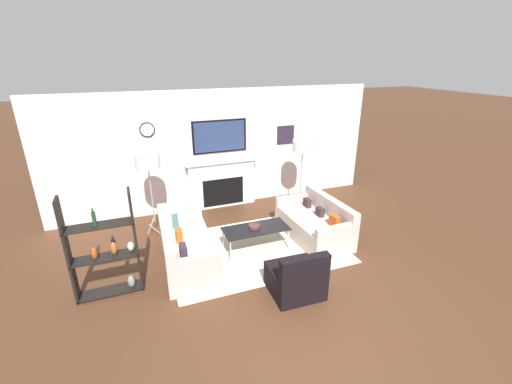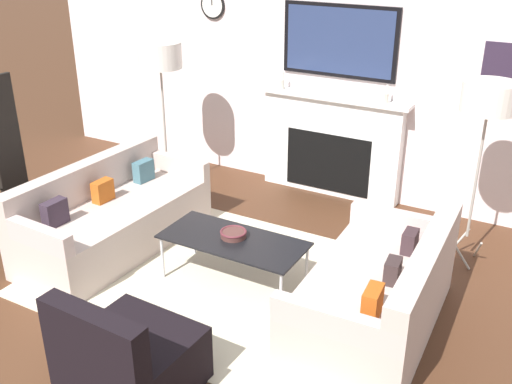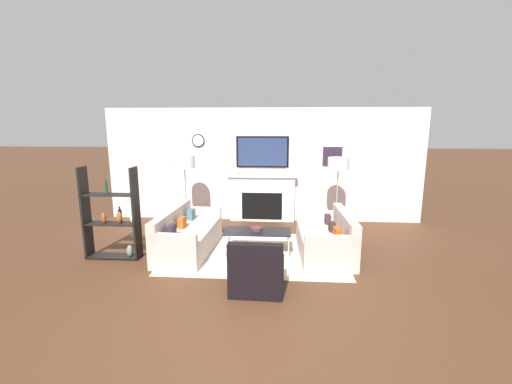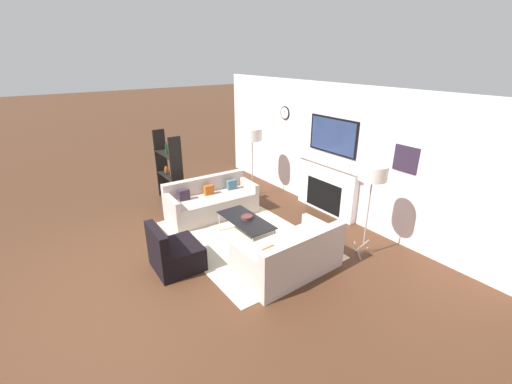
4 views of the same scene
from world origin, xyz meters
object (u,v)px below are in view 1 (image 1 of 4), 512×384
Objects in this scene: shelf_unit at (106,251)px; couch_left at (185,248)px; couch_right at (315,224)px; decorative_bowl at (254,226)px; coffee_table at (256,230)px; floor_lamp_left at (148,162)px; armchair at (296,279)px; floor_lamp_right at (303,146)px.

couch_left is at bearing 18.45° from shelf_unit.
couch_right is at bearing -0.02° from couch_left.
couch_left is 2.55m from couch_right.
coffee_table is at bearing -61.42° from decorative_bowl.
couch_left is 1.17× the size of shelf_unit.
floor_lamp_left is 1.03× the size of shelf_unit.
shelf_unit is (-2.58, 1.03, 0.46)m from armchair.
shelf_unit is at bearing -161.55° from couch_left.
decorative_bowl is at bearing 2.12° from couch_left.
armchair is 3.39m from floor_lamp_right.
decorative_bowl is at bearing -37.72° from floor_lamp_left.
floor_lamp_left is at bearing 155.52° from couch_right.
shelf_unit is (-2.47, -0.44, 0.28)m from decorative_bowl.
armchair reaches higher than coffee_table.
armchair is 0.65× the size of coffee_table.
couch_left is 8.51× the size of decorative_bowl.
coffee_table is 2.36m from floor_lamp_right.
floor_lamp_left reaches higher than decorative_bowl.
couch_right is at bearing 50.99° from armchair.
decorative_bowl is 0.14× the size of shelf_unit.
couch_left is at bearing -179.53° from coffee_table.
decorative_bowl is 2.35m from floor_lamp_left.
couch_left is 1.31m from coffee_table.
decorative_bowl is at bearing 177.80° from couch_right.
coffee_table is at bearing 93.62° from armchair.
armchair is (1.40, -1.43, -0.03)m from couch_left.
couch_left is at bearing 179.98° from couch_right.
couch_left is 1.84m from floor_lamp_left.
shelf_unit is at bearing -173.98° from couch_right.
couch_right is at bearing -2.20° from decorative_bowl.
floor_lamp_right is at bearing 22.79° from shelf_unit.
armchair reaches higher than decorative_bowl.
decorative_bowl is at bearing 10.16° from shelf_unit.
armchair reaches higher than couch_left.
coffee_table is 0.75× the size of shelf_unit.
couch_left is 1.14× the size of couch_right.
floor_lamp_right reaches higher than coffee_table.
coffee_table is 2.55m from shelf_unit.
couch_right is 1.84m from armchair.
floor_lamp_left is 2.06m from shelf_unit.
floor_lamp_left reaches higher than couch_right.
couch_right reaches higher than coffee_table.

